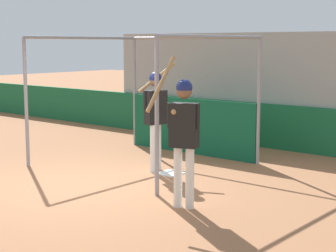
% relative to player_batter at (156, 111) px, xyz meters
% --- Properties ---
extents(ground_plane, '(60.00, 60.00, 0.00)m').
position_rel_player_batter_xyz_m(ground_plane, '(-0.24, -1.69, -1.17)').
color(ground_plane, '#9E6642').
extents(outfield_wall, '(24.00, 0.12, 1.04)m').
position_rel_player_batter_xyz_m(outfield_wall, '(-0.24, 3.50, -0.65)').
color(outfield_wall, '#196038').
rests_on(outfield_wall, ground).
extents(bleacher_section, '(8.15, 3.20, 2.72)m').
position_rel_player_batter_xyz_m(bleacher_section, '(-0.24, 5.16, 0.18)').
color(bleacher_section, '#9E9E99').
rests_on(bleacher_section, ground).
extents(batting_cage, '(3.49, 3.19, 2.58)m').
position_rel_player_batter_xyz_m(batting_cage, '(-0.53, 1.24, -0.05)').
color(batting_cage, gray).
rests_on(batting_cage, ground).
extents(home_plate, '(0.44, 0.44, 0.02)m').
position_rel_player_batter_xyz_m(home_plate, '(0.36, -0.01, -1.16)').
color(home_plate, white).
rests_on(home_plate, ground).
extents(player_batter, '(0.60, 0.92, 2.06)m').
position_rel_player_batter_xyz_m(player_batter, '(0.00, 0.00, 0.00)').
color(player_batter, white).
rests_on(player_batter, ground).
extents(player_waiting, '(0.67, 0.60, 2.25)m').
position_rel_player_batter_xyz_m(player_waiting, '(1.93, -1.59, 0.02)').
color(player_waiting, white).
rests_on(player_waiting, ground).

